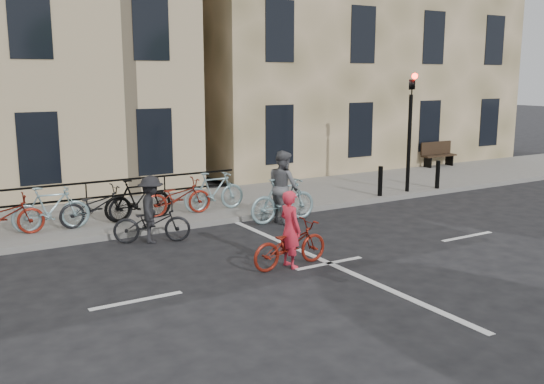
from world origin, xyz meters
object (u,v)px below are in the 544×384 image
traffic_light (410,118)px  cyclist_pink (290,241)px  cyclist_dark (152,216)px  bench (438,153)px  cyclist_grey (283,193)px

traffic_light → cyclist_pink: bearing=-149.6°
traffic_light → cyclist_dark: 8.95m
traffic_light → bench: bearing=35.2°
bench → cyclist_pink: cyclist_pink is taller
traffic_light → cyclist_pink: 8.33m
traffic_light → cyclist_grey: size_ratio=2.02×
cyclist_pink → traffic_light: bearing=-63.9°
traffic_light → bench: (4.80, 3.39, -1.78)m
traffic_light → cyclist_dark: size_ratio=2.15×
cyclist_grey → cyclist_dark: size_ratio=1.06×
cyclist_pink → cyclist_dark: cyclist_pink is taller
cyclist_pink → cyclist_dark: size_ratio=0.97×
cyclist_pink → cyclist_dark: 3.55m
bench → cyclist_grey: cyclist_grey is taller
bench → traffic_light: bearing=-144.8°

